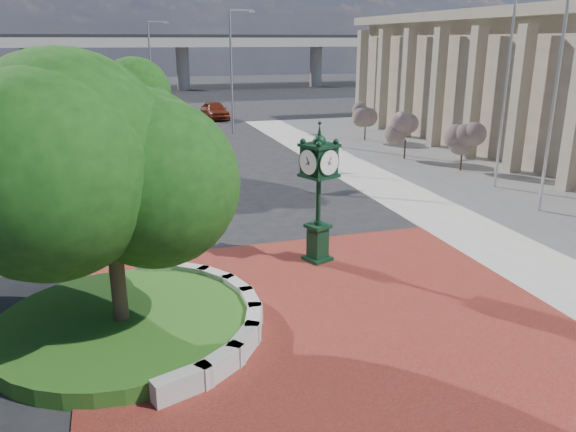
# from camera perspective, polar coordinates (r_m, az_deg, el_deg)

# --- Properties ---
(ground) EXTENTS (200.00, 200.00, 0.00)m
(ground) POSITION_cam_1_polar(r_m,az_deg,el_deg) (15.30, 2.85, -9.09)
(ground) COLOR black
(ground) RESTS_ON ground
(plaza) EXTENTS (12.00, 12.00, 0.04)m
(plaza) POSITION_cam_1_polar(r_m,az_deg,el_deg) (14.46, 4.21, -10.70)
(plaza) COLOR maroon
(plaza) RESTS_ON ground
(sidewalk) EXTENTS (20.00, 50.00, 0.04)m
(sidewalk) POSITION_cam_1_polar(r_m,az_deg,el_deg) (31.58, 24.62, 3.41)
(sidewalk) COLOR #9E9B93
(sidewalk) RESTS_ON ground
(planter_wall) EXTENTS (2.96, 6.77, 0.54)m
(planter_wall) POSITION_cam_1_polar(r_m,az_deg,el_deg) (14.57, -7.35, -9.47)
(planter_wall) COLOR #9E9B93
(planter_wall) RESTS_ON ground
(grass_bed) EXTENTS (6.10, 6.10, 0.40)m
(grass_bed) POSITION_cam_1_polar(r_m,az_deg,el_deg) (14.47, -16.47, -10.62)
(grass_bed) COLOR #204914
(grass_bed) RESTS_ON ground
(overpass) EXTENTS (90.00, 12.00, 7.50)m
(overpass) POSITION_cam_1_polar(r_m,az_deg,el_deg) (82.97, -14.50, 16.75)
(overpass) COLOR #9E9B93
(overpass) RESTS_ON ground
(tree_planter) EXTENTS (5.20, 5.20, 6.33)m
(tree_planter) POSITION_cam_1_polar(r_m,az_deg,el_deg) (13.23, -17.77, 3.02)
(tree_planter) COLOR #38281C
(tree_planter) RESTS_ON ground
(tree_street) EXTENTS (4.40, 4.40, 5.45)m
(tree_street) POSITION_cam_1_polar(r_m,az_deg,el_deg) (31.07, -15.81, 10.18)
(tree_street) COLOR #38281C
(tree_street) RESTS_ON ground
(post_clock) EXTENTS (1.15, 1.15, 4.43)m
(post_clock) POSITION_cam_1_polar(r_m,az_deg,el_deg) (17.46, 3.13, 2.84)
(post_clock) COLOR black
(post_clock) RESTS_ON ground
(parked_car) EXTENTS (2.22, 4.74, 1.57)m
(parked_car) POSITION_cam_1_polar(r_m,az_deg,el_deg) (51.71, -7.45, 10.61)
(parked_car) COLOR #5E1D0D
(parked_car) RESTS_ON ground
(flagpole_a) EXTENTS (1.68, 0.48, 10.93)m
(flagpole_a) POSITION_cam_1_polar(r_m,az_deg,el_deg) (24.71, 25.74, 12.94)
(flagpole_a) COLOR silver
(flagpole_a) RESTS_ON ground
(flagpole_b) EXTENTS (1.62, 0.18, 10.36)m
(flagpole_b) POSITION_cam_1_polar(r_m,az_deg,el_deg) (28.20, 21.38, 13.21)
(flagpole_b) COLOR silver
(flagpole_b) RESTS_ON ground
(street_lamp_near) EXTENTS (1.99, 0.56, 8.93)m
(street_lamp_near) POSITION_cam_1_polar(r_m,az_deg,el_deg) (42.87, -5.54, 15.26)
(street_lamp_near) COLOR slate
(street_lamp_near) RESTS_ON ground
(street_lamp_far) EXTENTS (1.88, 0.46, 8.39)m
(street_lamp_far) POSITION_cam_1_polar(r_m,az_deg,el_deg) (52.62, -13.58, 14.92)
(street_lamp_far) COLOR slate
(street_lamp_far) RESTS_ON ground
(shrub_near) EXTENTS (1.20, 1.20, 2.20)m
(shrub_near) POSITION_cam_1_polar(r_m,az_deg,el_deg) (31.76, 17.34, 7.18)
(shrub_near) COLOR #38281C
(shrub_near) RESTS_ON ground
(shrub_mid) EXTENTS (1.20, 1.20, 2.20)m
(shrub_mid) POSITION_cam_1_polar(r_m,az_deg,el_deg) (34.12, 11.88, 8.27)
(shrub_mid) COLOR #38281C
(shrub_mid) RESTS_ON ground
(shrub_far) EXTENTS (1.20, 1.20, 2.20)m
(shrub_far) POSITION_cam_1_polar(r_m,az_deg,el_deg) (40.22, 7.88, 9.82)
(shrub_far) COLOR #38281C
(shrub_far) RESTS_ON ground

